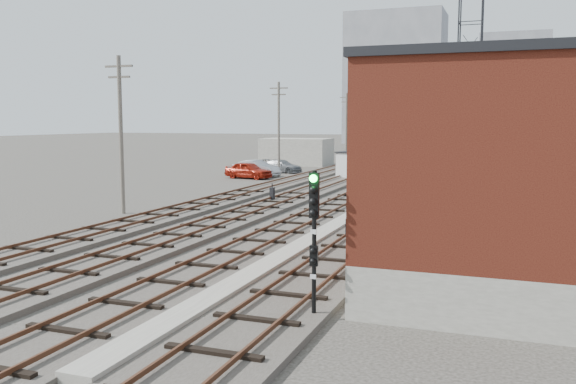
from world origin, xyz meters
The scene contains 23 objects.
ground centered at (0.00, 60.00, 0.00)m, with size 320.00×320.00×0.00m, color #282621.
track_right centered at (2.50, 39.00, 0.11)m, with size 3.20×90.00×0.39m.
track_mid_right centered at (-1.50, 39.00, 0.11)m, with size 3.20×90.00×0.39m.
track_mid_left centered at (-5.50, 39.00, 0.11)m, with size 3.20×90.00×0.39m.
track_left centered at (-9.50, 39.00, 0.11)m, with size 3.20×90.00×0.39m.
platform_curb centered at (0.50, 14.00, 0.13)m, with size 0.90×28.00×0.26m, color gray.
brick_building centered at (7.50, 12.00, 3.63)m, with size 6.54×12.20×7.22m.
lattice_tower centered at (5.50, 35.00, 7.50)m, with size 1.60×1.60×15.00m.
utility_pole_left_a centered at (-12.50, 20.00, 4.80)m, with size 1.80×0.24×9.00m.
utility_pole_left_b centered at (-12.50, 45.00, 4.80)m, with size 1.80×0.24×9.00m.
utility_pole_left_c centered at (-12.50, 70.00, 4.80)m, with size 1.80×0.24×9.00m.
utility_pole_right_a centered at (6.50, 28.00, 4.80)m, with size 1.80×0.24×9.00m.
utility_pole_right_b centered at (6.50, 58.00, 4.80)m, with size 1.80×0.24×9.00m.
apartment_left centered at (-18.00, 135.00, 15.00)m, with size 22.00×14.00×30.00m, color gray.
apartment_right centered at (8.00, 150.00, 13.00)m, with size 16.00×12.00×26.00m, color gray.
shed_left centered at (-16.00, 60.00, 1.60)m, with size 8.00×5.00×3.20m, color gray.
shed_right centered at (9.00, 70.00, 2.00)m, with size 6.00×6.00×4.00m, color gray.
signal_mast centered at (3.70, 5.72, 2.38)m, with size 0.40×0.41×4.05m.
switch_stand centered at (-6.16, 27.40, 0.55)m, with size 0.31×0.31×1.17m.
site_trailer centered at (-3.54, 44.88, 1.27)m, with size 6.36×3.63×2.52m.
car_red centered at (-14.35, 41.99, 0.78)m, with size 1.83×4.56×1.55m, color #9A1C0E.
car_silver centered at (-14.54, 44.30, 0.78)m, with size 1.65×4.72×1.56m, color #ACB0B4.
car_grey centered at (-13.86, 49.20, 0.67)m, with size 1.87×4.60×1.34m, color slate.
Camera 1 is at (8.57, -9.43, 5.36)m, focal length 38.00 mm.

